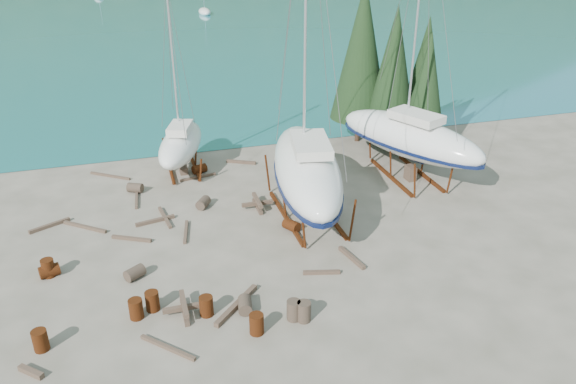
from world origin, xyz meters
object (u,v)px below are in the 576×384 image
object	(u,v)px
small_sailboat_shore	(181,143)
worker	(325,199)
large_sailboat_near	(307,168)
large_sailboat_far	(410,137)

from	to	relation	value
small_sailboat_shore	worker	bearing A→B (deg)	-31.97
large_sailboat_near	small_sailboat_shore	world-z (taller)	large_sailboat_near
large_sailboat_far	worker	size ratio (longest dim) A/B	8.62
small_sailboat_shore	worker	world-z (taller)	small_sailboat_shore
small_sailboat_shore	worker	size ratio (longest dim) A/B	6.07
large_sailboat_near	large_sailboat_far	distance (m)	8.48
large_sailboat_near	small_sailboat_shore	bearing A→B (deg)	135.95
worker	large_sailboat_near	bearing A→B (deg)	92.16
large_sailboat_far	worker	xyz separation A→B (m)	(-6.80, -3.39, -1.76)
large_sailboat_far	worker	world-z (taller)	large_sailboat_far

